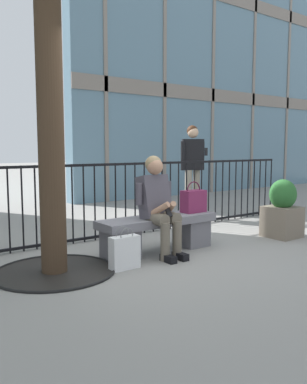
# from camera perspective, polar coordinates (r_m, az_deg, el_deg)

# --- Properties ---
(ground_plane) EXTENTS (60.00, 60.00, 0.00)m
(ground_plane) POSITION_cam_1_polar(r_m,az_deg,el_deg) (5.15, 0.67, -8.43)
(ground_plane) COLOR gray
(stone_bench) EXTENTS (1.60, 0.44, 0.45)m
(stone_bench) POSITION_cam_1_polar(r_m,az_deg,el_deg) (5.08, 0.67, -5.47)
(stone_bench) COLOR slate
(stone_bench) RESTS_ON ground
(seated_person_with_phone) EXTENTS (0.52, 0.66, 1.21)m
(seated_person_with_phone) POSITION_cam_1_polar(r_m,az_deg,el_deg) (4.86, 0.68, -1.48)
(seated_person_with_phone) COLOR #6B6051
(seated_person_with_phone) RESTS_ON ground
(handbag_on_bench) EXTENTS (0.33, 0.18, 0.41)m
(handbag_on_bench) POSITION_cam_1_polar(r_m,az_deg,el_deg) (5.39, 5.67, -1.24)
(handbag_on_bench) COLOR #7A234C
(handbag_on_bench) RESTS_ON stone_bench
(shopping_bag) EXTENTS (0.33, 0.13, 0.46)m
(shopping_bag) POSITION_cam_1_polar(r_m,az_deg,el_deg) (4.41, -4.11, -8.46)
(shopping_bag) COLOR white
(shopping_bag) RESTS_ON ground
(bystander_at_railing) EXTENTS (0.55, 0.39, 1.71)m
(bystander_at_railing) POSITION_cam_1_polar(r_m,az_deg,el_deg) (7.44, 5.56, 3.92)
(bystander_at_railing) COLOR gray
(bystander_at_railing) RESTS_ON ground
(plaza_railing) EXTENTS (7.16, 0.04, 1.09)m
(plaza_railing) POSITION_cam_1_polar(r_m,az_deg,el_deg) (5.88, -5.38, -1.12)
(plaza_railing) COLOR black
(plaza_railing) RESTS_ON ground
(planter) EXTENTS (0.46, 0.46, 0.85)m
(planter) POSITION_cam_1_polar(r_m,az_deg,el_deg) (6.19, 17.76, -2.50)
(planter) COLOR #726656
(planter) RESTS_ON ground
(building_facade_right) EXTENTS (10.53, 0.43, 9.00)m
(building_facade_right) POSITION_cam_1_polar(r_m,az_deg,el_deg) (13.07, 10.75, 20.41)
(building_facade_right) COLOR slate
(building_facade_right) RESTS_ON ground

